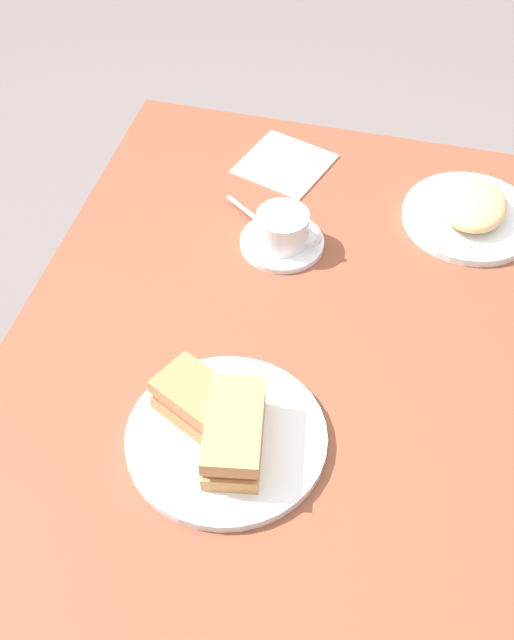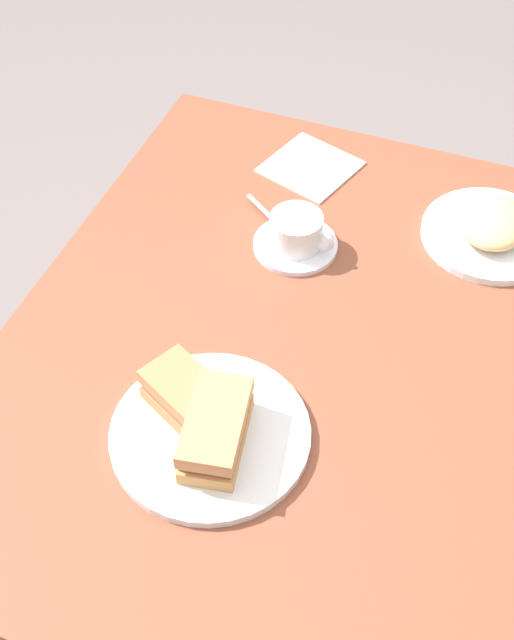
{
  "view_description": "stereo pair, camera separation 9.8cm",
  "coord_description": "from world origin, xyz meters",
  "px_view_note": "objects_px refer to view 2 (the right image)",
  "views": [
    {
      "loc": [
        0.82,
        0.14,
        1.75
      ],
      "look_at": [
        0.0,
        -0.07,
        0.79
      ],
      "focal_mm": 47.32,
      "sensor_mm": 36.0,
      "label": 1
    },
    {
      "loc": [
        0.79,
        0.24,
        1.75
      ],
      "look_at": [
        0.0,
        -0.07,
        0.79
      ],
      "focal_mm": 47.32,
      "sensor_mm": 36.0,
      "label": 2
    }
  ],
  "objects_px": {
    "coffee_cup": "(297,230)",
    "spoon": "(269,216)",
    "sandwich_front": "(216,429)",
    "coffee_saucer": "(295,245)",
    "sandwich_plate": "(210,434)",
    "dining_table": "(296,385)",
    "napkin": "(310,167)",
    "side_plate": "(490,235)",
    "sandwich_back": "(185,395)"
  },
  "relations": [
    {
      "from": "sandwich_front",
      "to": "spoon",
      "type": "distance_m",
      "value": 0.47
    },
    {
      "from": "sandwich_plate",
      "to": "spoon",
      "type": "relative_size",
      "value": 3.23
    },
    {
      "from": "spoon",
      "to": "side_plate",
      "type": "relative_size",
      "value": 0.37
    },
    {
      "from": "coffee_cup",
      "to": "sandwich_plate",
      "type": "bearing_deg",
      "value": 1.95
    },
    {
      "from": "coffee_cup",
      "to": "napkin",
      "type": "relative_size",
      "value": 0.76
    },
    {
      "from": "sandwich_front",
      "to": "side_plate",
      "type": "bearing_deg",
      "value": 153.96
    },
    {
      "from": "dining_table",
      "to": "sandwich_front",
      "type": "relative_size",
      "value": 6.92
    },
    {
      "from": "coffee_saucer",
      "to": "spoon",
      "type": "xyz_separation_m",
      "value": [
        -0.05,
        -0.06,
        0.01
      ]
    },
    {
      "from": "spoon",
      "to": "sandwich_plate",
      "type": "bearing_deg",
      "value": 10.06
    },
    {
      "from": "sandwich_plate",
      "to": "coffee_saucer",
      "type": "distance_m",
      "value": 0.41
    },
    {
      "from": "dining_table",
      "to": "napkin",
      "type": "distance_m",
      "value": 0.44
    },
    {
      "from": "dining_table",
      "to": "spoon",
      "type": "height_order",
      "value": "spoon"
    },
    {
      "from": "sandwich_plate",
      "to": "sandwich_back",
      "type": "bearing_deg",
      "value": -118.74
    },
    {
      "from": "side_plate",
      "to": "coffee_saucer",
      "type": "bearing_deg",
      "value": -65.09
    },
    {
      "from": "spoon",
      "to": "napkin",
      "type": "distance_m",
      "value": 0.17
    },
    {
      "from": "sandwich_back",
      "to": "coffee_saucer",
      "type": "xyz_separation_m",
      "value": [
        -0.38,
        0.03,
        -0.04
      ]
    },
    {
      "from": "sandwich_front",
      "to": "side_plate",
      "type": "height_order",
      "value": "sandwich_front"
    },
    {
      "from": "sandwich_back",
      "to": "coffee_saucer",
      "type": "height_order",
      "value": "sandwich_back"
    },
    {
      "from": "sandwich_front",
      "to": "coffee_cup",
      "type": "relative_size",
      "value": 1.39
    },
    {
      "from": "coffee_cup",
      "to": "dining_table",
      "type": "bearing_deg",
      "value": 20.06
    },
    {
      "from": "coffee_cup",
      "to": "spoon",
      "type": "height_order",
      "value": "coffee_cup"
    },
    {
      "from": "coffee_cup",
      "to": "side_plate",
      "type": "bearing_deg",
      "value": 115.06
    },
    {
      "from": "sandwich_back",
      "to": "coffee_cup",
      "type": "xyz_separation_m",
      "value": [
        -0.38,
        0.03,
        -0.0
      ]
    },
    {
      "from": "spoon",
      "to": "napkin",
      "type": "height_order",
      "value": "spoon"
    },
    {
      "from": "dining_table",
      "to": "napkin",
      "type": "height_order",
      "value": "napkin"
    },
    {
      "from": "dining_table",
      "to": "sandwich_back",
      "type": "relative_size",
      "value": 7.92
    },
    {
      "from": "sandwich_plate",
      "to": "sandwich_front",
      "type": "distance_m",
      "value": 0.04
    },
    {
      "from": "coffee_cup",
      "to": "spoon",
      "type": "xyz_separation_m",
      "value": [
        -0.05,
        -0.07,
        -0.03
      ]
    },
    {
      "from": "coffee_saucer",
      "to": "sandwich_front",
      "type": "bearing_deg",
      "value": 4.2
    },
    {
      "from": "sandwich_back",
      "to": "side_plate",
      "type": "relative_size",
      "value": 0.59
    },
    {
      "from": "sandwich_back",
      "to": "coffee_saucer",
      "type": "relative_size",
      "value": 0.97
    },
    {
      "from": "sandwich_front",
      "to": "coffee_saucer",
      "type": "height_order",
      "value": "sandwich_front"
    },
    {
      "from": "side_plate",
      "to": "coffee_cup",
      "type": "bearing_deg",
      "value": -64.94
    },
    {
      "from": "sandwich_plate",
      "to": "side_plate",
      "type": "bearing_deg",
      "value": 152.15
    },
    {
      "from": "sandwich_plate",
      "to": "sandwich_back",
      "type": "xyz_separation_m",
      "value": [
        -0.03,
        -0.05,
        0.04
      ]
    },
    {
      "from": "coffee_cup",
      "to": "sandwich_front",
      "type": "bearing_deg",
      "value": 4.0
    },
    {
      "from": "dining_table",
      "to": "sandwich_front",
      "type": "xyz_separation_m",
      "value": [
        0.22,
        -0.04,
        0.15
      ]
    },
    {
      "from": "dining_table",
      "to": "side_plate",
      "type": "distance_m",
      "value": 0.43
    },
    {
      "from": "dining_table",
      "to": "side_plate",
      "type": "relative_size",
      "value": 4.69
    },
    {
      "from": "dining_table",
      "to": "side_plate",
      "type": "xyz_separation_m",
      "value": [
        -0.34,
        0.23,
        0.11
      ]
    },
    {
      "from": "sandwich_plate",
      "to": "sandwich_front",
      "type": "relative_size",
      "value": 1.77
    },
    {
      "from": "sandwich_front",
      "to": "spoon",
      "type": "height_order",
      "value": "sandwich_front"
    },
    {
      "from": "dining_table",
      "to": "sandwich_front",
      "type": "bearing_deg",
      "value": -11.45
    },
    {
      "from": "sandwich_plate",
      "to": "napkin",
      "type": "relative_size",
      "value": 1.87
    },
    {
      "from": "sandwich_plate",
      "to": "side_plate",
      "type": "distance_m",
      "value": 0.62
    },
    {
      "from": "coffee_cup",
      "to": "coffee_saucer",
      "type": "bearing_deg",
      "value": -100.04
    },
    {
      "from": "sandwich_back",
      "to": "napkin",
      "type": "relative_size",
      "value": 0.93
    },
    {
      "from": "sandwich_back",
      "to": "spoon",
      "type": "distance_m",
      "value": 0.43
    },
    {
      "from": "sandwich_back",
      "to": "side_plate",
      "type": "height_order",
      "value": "sandwich_back"
    },
    {
      "from": "sandwich_front",
      "to": "spoon",
      "type": "bearing_deg",
      "value": -168.38
    }
  ]
}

